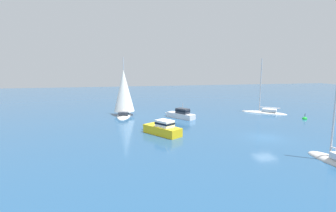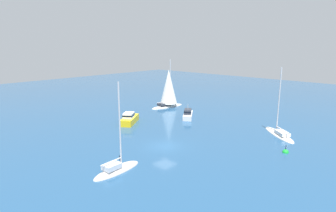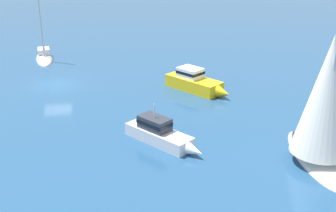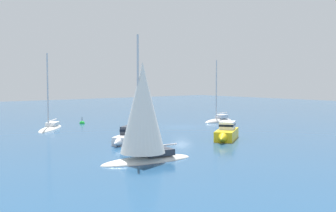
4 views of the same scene
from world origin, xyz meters
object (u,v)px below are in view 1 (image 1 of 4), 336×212
launch (161,128)px  channel_buoy (305,119)px  sailboat (336,161)px  sloop (264,112)px  ketch (124,95)px  cabin_cruiser (180,114)px

launch → channel_buoy: (-24.40, -4.33, -0.74)m
sailboat → channel_buoy: bearing=-36.6°
sloop → launch: size_ratio=1.65×
sailboat → launch: size_ratio=1.61×
sailboat → ketch: size_ratio=0.95×
sailboat → channel_buoy: 20.47m
cabin_cruiser → launch: (4.92, 9.41, 0.09)m
sloop → launch: bearing=67.6°
sailboat → channel_buoy: sailboat is taller
sailboat → sloop: bearing=-22.2°
sailboat → ketch: (17.42, -26.78, 3.43)m
sloop → launch: 23.59m
cabin_cruiser → ketch: ketch is taller
cabin_cruiser → channel_buoy: 20.14m
sloop → ketch: ketch is taller
launch → cabin_cruiser: bearing=-61.6°
sloop → channel_buoy: sloop is taller
sloop → ketch: bearing=33.6°
ketch → launch: size_ratio=1.68×
sailboat → launch: bearing=41.7°
ketch → channel_buoy: size_ratio=7.90×
ketch → channel_buoy: (-28.33, 9.46, -3.60)m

